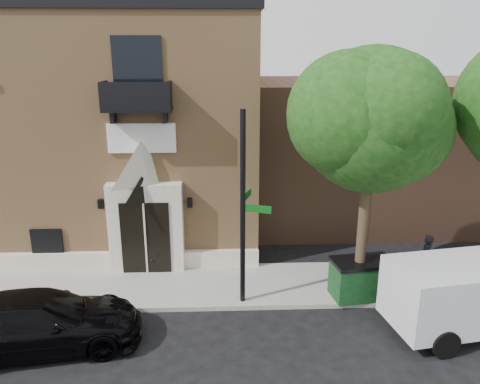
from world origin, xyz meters
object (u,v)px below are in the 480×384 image
object	(u,v)px
street_sign	(244,210)
fire_hydrant	(394,289)
dumpster	(362,278)
pedestrian_near	(425,258)
black_sedan	(40,322)

from	to	relation	value
street_sign	fire_hydrant	world-z (taller)	street_sign
dumpster	pedestrian_near	bearing A→B (deg)	13.72
black_sedan	dumpster	distance (m)	9.59
fire_hydrant	dumpster	world-z (taller)	dumpster
street_sign	pedestrian_near	size ratio (longest dim) A/B	3.60
street_sign	pedestrian_near	world-z (taller)	street_sign
black_sedan	street_sign	xyz separation A→B (m)	(5.56, 2.02, 2.40)
pedestrian_near	street_sign	bearing A→B (deg)	-31.50
fire_hydrant	black_sedan	bearing A→B (deg)	-169.83
street_sign	pedestrian_near	xyz separation A→B (m)	(6.24, 1.10, -2.19)
pedestrian_near	dumpster	bearing A→B (deg)	-19.78
black_sedan	pedestrian_near	world-z (taller)	pedestrian_near
pedestrian_near	black_sedan	bearing A→B (deg)	-26.68
street_sign	dumpster	distance (m)	4.48
pedestrian_near	fire_hydrant	bearing A→B (deg)	-1.38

